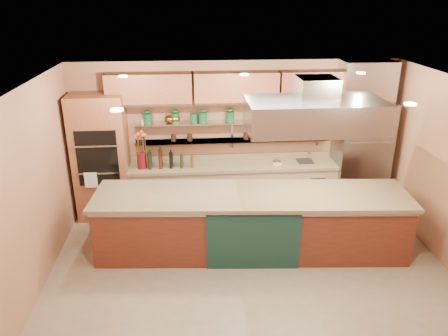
{
  "coord_description": "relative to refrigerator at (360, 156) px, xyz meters",
  "views": [
    {
      "loc": [
        -0.84,
        -5.35,
        3.91
      ],
      "look_at": [
        -0.32,
        1.0,
        1.35
      ],
      "focal_mm": 35.0,
      "sensor_mm": 36.0,
      "label": 1
    }
  ],
  "objects": [
    {
      "name": "floor",
      "position": [
        -2.35,
        -2.14,
        -1.06
      ],
      "size": [
        6.0,
        5.0,
        0.02
      ],
      "primitive_type": "cube",
      "color": "gray",
      "rests_on": "ground"
    },
    {
      "name": "ceiling",
      "position": [
        -2.35,
        -2.14,
        1.75
      ],
      "size": [
        6.0,
        5.0,
        0.02
      ],
      "primitive_type": "cube",
      "color": "black",
      "rests_on": "wall_back"
    },
    {
      "name": "wall_back",
      "position": [
        -2.35,
        0.36,
        0.35
      ],
      "size": [
        6.0,
        0.04,
        2.8
      ],
      "primitive_type": "cube",
      "color": "#AE7552",
      "rests_on": "floor"
    },
    {
      "name": "wall_front",
      "position": [
        -2.35,
        -4.64,
        0.35
      ],
      "size": [
        6.0,
        0.04,
        2.8
      ],
      "primitive_type": "cube",
      "color": "#AE7552",
      "rests_on": "floor"
    },
    {
      "name": "wall_left",
      "position": [
        -5.35,
        -2.14,
        0.35
      ],
      "size": [
        0.04,
        5.0,
        2.8
      ],
      "primitive_type": "cube",
      "color": "#AE7552",
      "rests_on": "floor"
    },
    {
      "name": "oven_stack",
      "position": [
        -4.8,
        0.04,
        0.1
      ],
      "size": [
        0.95,
        0.64,
        2.3
      ],
      "primitive_type": "cube",
      "color": "#995537",
      "rests_on": "floor"
    },
    {
      "name": "refrigerator",
      "position": [
        0.0,
        0.0,
        0.0
      ],
      "size": [
        0.95,
        0.72,
        2.1
      ],
      "primitive_type": "cube",
      "color": "gray",
      "rests_on": "floor"
    },
    {
      "name": "back_counter",
      "position": [
        -2.4,
        0.06,
        -0.58
      ],
      "size": [
        3.84,
        0.64,
        0.93
      ],
      "primitive_type": "cube",
      "color": "tan",
      "rests_on": "floor"
    },
    {
      "name": "wall_shelf_lower",
      "position": [
        -2.4,
        0.23,
        0.3
      ],
      "size": [
        3.6,
        0.26,
        0.03
      ],
      "primitive_type": "cube",
      "color": "#A8ABAF",
      "rests_on": "wall_back"
    },
    {
      "name": "wall_shelf_upper",
      "position": [
        -2.4,
        0.23,
        0.65
      ],
      "size": [
        3.6,
        0.26,
        0.03
      ],
      "primitive_type": "cube",
      "color": "#A8ABAF",
      "rests_on": "wall_back"
    },
    {
      "name": "upper_cabinets",
      "position": [
        -2.35,
        0.18,
        1.3
      ],
      "size": [
        4.6,
        0.36,
        0.55
      ],
      "primitive_type": "cube",
      "color": "#995537",
      "rests_on": "wall_back"
    },
    {
      "name": "range_hood",
      "position": [
        -1.36,
        -1.4,
        1.2
      ],
      "size": [
        2.0,
        1.0,
        0.45
      ],
      "primitive_type": "cube",
      "color": "#A8ABAF",
      "rests_on": "ceiling"
    },
    {
      "name": "ceiling_downlights",
      "position": [
        -2.35,
        -1.94,
        1.72
      ],
      "size": [
        4.0,
        2.8,
        0.02
      ],
      "primitive_type": "cube",
      "color": "#FFE5A5",
      "rests_on": "ceiling"
    },
    {
      "name": "island",
      "position": [
        -2.26,
        -1.4,
        -0.55
      ],
      "size": [
        4.88,
        1.4,
        1.0
      ],
      "primitive_type": "cube",
      "rotation": [
        0.0,
        0.0,
        -0.07
      ],
      "color": "maroon",
      "rests_on": "floor"
    },
    {
      "name": "flower_vase",
      "position": [
        -4.08,
        0.01,
        0.03
      ],
      "size": [
        0.18,
        0.18,
        0.3
      ],
      "primitive_type": "cylinder",
      "rotation": [
        0.0,
        0.0,
        -0.06
      ],
      "color": "#5E0E15",
      "rests_on": "back_counter"
    },
    {
      "name": "oil_bottle_cluster",
      "position": [
        -3.55,
        0.01,
        0.02
      ],
      "size": [
        0.92,
        0.51,
        0.29
      ],
      "primitive_type": "cube",
      "rotation": [
        0.0,
        0.0,
        0.31
      ],
      "color": "black",
      "rests_on": "back_counter"
    },
    {
      "name": "kitchen_scale",
      "position": [
        -1.59,
        0.01,
        -0.08
      ],
      "size": [
        0.18,
        0.16,
        0.09
      ],
      "primitive_type": "cube",
      "rotation": [
        0.0,
        0.0,
        0.31
      ],
      "color": "silver",
      "rests_on": "back_counter"
    },
    {
      "name": "bar_faucet",
      "position": [
        -0.97,
        0.11,
        -0.02
      ],
      "size": [
        0.03,
        0.03,
        0.2
      ],
      "primitive_type": "cylinder",
      "rotation": [
        0.0,
        0.0,
        0.19
      ],
      "color": "silver",
      "rests_on": "back_counter"
    },
    {
      "name": "copper_kettle",
      "position": [
        -3.56,
        0.23,
        0.73
      ],
      "size": [
        0.21,
        0.21,
        0.14
      ],
      "primitive_type": "ellipsoid",
      "rotation": [
        0.0,
        0.0,
        0.23
      ],
      "color": "#B8632A",
      "rests_on": "wall_shelf_upper"
    },
    {
      "name": "green_canister",
      "position": [
        -3.12,
        0.23,
        0.75
      ],
      "size": [
        0.15,
        0.15,
        0.16
      ],
      "primitive_type": "cylinder",
      "rotation": [
        0.0,
        0.0,
        -0.14
      ],
      "color": "#104E27",
      "rests_on": "wall_shelf_upper"
    }
  ]
}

